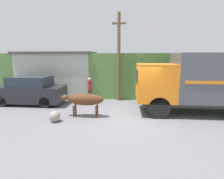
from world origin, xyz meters
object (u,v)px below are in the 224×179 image
parked_suv (30,91)px  roadside_rock (55,116)px  cargo_truck (202,81)px  brown_cow (84,100)px  utility_pole (119,56)px  pedestrian_on_hill (90,88)px

parked_suv → roadside_rock: (2.78, -2.82, -0.59)m
parked_suv → cargo_truck: bearing=-3.6°
brown_cow → cargo_truck: bearing=10.2°
roadside_rock → brown_cow: bearing=34.2°
utility_pole → roadside_rock: bearing=-122.1°
parked_suv → brown_cow: bearing=-24.4°
utility_pole → roadside_rock: (-2.73, -4.35, -2.74)m
utility_pole → roadside_rock: utility_pole is taller
cargo_truck → utility_pole: utility_pole is taller
cargo_truck → pedestrian_on_hill: bearing=160.7°
pedestrian_on_hill → brown_cow: bearing=92.9°
parked_suv → pedestrian_on_hill: bearing=20.8°
pedestrian_on_hill → parked_suv: bearing=13.9°
pedestrian_on_hill → roadside_rock: size_ratio=3.13×
brown_cow → roadside_rock: (-1.22, -0.83, -0.61)m
parked_suv → roadside_rock: 4.00m
brown_cow → utility_pole: 4.38m
brown_cow → utility_pole: utility_pole is taller
cargo_truck → brown_cow: (-5.91, -1.00, -0.89)m
pedestrian_on_hill → cargo_truck: bearing=156.2°
utility_pole → parked_suv: bearing=-164.5°
utility_pole → roadside_rock: size_ratio=11.34×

